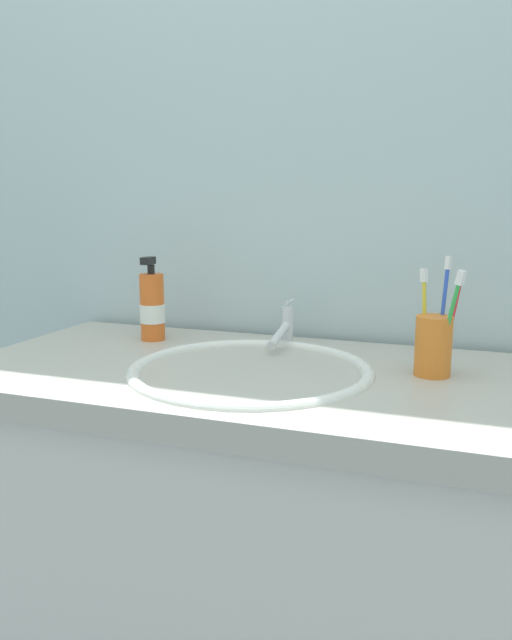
{
  "coord_description": "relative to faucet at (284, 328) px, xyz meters",
  "views": [
    {
      "loc": [
        0.36,
        -1.04,
        1.15
      ],
      "look_at": [
        -0.01,
        0.0,
        0.94
      ],
      "focal_mm": 34.29,
      "sensor_mm": 36.0,
      "label": 1
    }
  ],
  "objects": [
    {
      "name": "tiled_wall_back",
      "position": [
        0.01,
        0.14,
        0.31
      ],
      "size": [
        2.33,
        0.04,
        2.4
      ],
      "primitive_type": "cube",
      "color": "silver",
      "rests_on": "ground"
    },
    {
      "name": "vanity_counter",
      "position": [
        0.01,
        -0.18,
        -0.46
      ],
      "size": [
        1.13,
        0.56,
        0.85
      ],
      "color": "silver",
      "rests_on": "ground"
    },
    {
      "name": "sink_basin",
      "position": [
        0.0,
        -0.21,
        -0.09
      ],
      "size": [
        0.45,
        0.45,
        0.13
      ],
      "color": "white",
      "rests_on": "vanity_counter"
    },
    {
      "name": "faucet",
      "position": [
        0.0,
        0.0,
        0.0
      ],
      "size": [
        0.02,
        0.15,
        0.1
      ],
      "color": "silver",
      "rests_on": "sink_basin"
    },
    {
      "name": "toothbrush_cup",
      "position": [
        0.31,
        -0.13,
        0.01
      ],
      "size": [
        0.06,
        0.06,
        0.11
      ],
      "primitive_type": "cylinder",
      "color": "orange",
      "rests_on": "vanity_counter"
    },
    {
      "name": "toothbrush_yellow",
      "position": [
        0.29,
        -0.11,
        0.07
      ],
      "size": [
        0.02,
        0.02,
        0.18
      ],
      "color": "yellow",
      "rests_on": "toothbrush_cup"
    },
    {
      "name": "toothbrush_red",
      "position": [
        0.34,
        -0.1,
        0.07
      ],
      "size": [
        0.04,
        0.04,
        0.18
      ],
      "color": "red",
      "rests_on": "toothbrush_cup"
    },
    {
      "name": "toothbrush_blue",
      "position": [
        0.33,
        -0.1,
        0.08
      ],
      "size": [
        0.02,
        0.04,
        0.21
      ],
      "color": "blue",
      "rests_on": "toothbrush_cup"
    },
    {
      "name": "toothbrush_green",
      "position": [
        0.34,
        -0.14,
        0.07
      ],
      "size": [
        0.05,
        0.03,
        0.19
      ],
      "color": "green",
      "rests_on": "toothbrush_cup"
    },
    {
      "name": "soap_dispenser",
      "position": [
        -0.3,
        -0.04,
        0.03
      ],
      "size": [
        0.06,
        0.06,
        0.19
      ],
      "color": "orange",
      "rests_on": "vanity_counter"
    }
  ]
}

